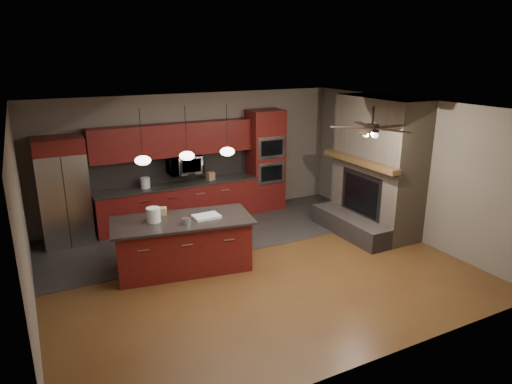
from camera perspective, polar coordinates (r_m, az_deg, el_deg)
ground at (r=8.22m, az=-0.38°, el=-9.25°), size 7.00×7.00×0.00m
ceiling at (r=7.42m, az=-0.43°, el=10.54°), size 7.00×6.00×0.02m
back_wall at (r=10.38m, az=-7.94°, el=4.42°), size 7.00×0.02×2.80m
right_wall at (r=9.74m, az=18.31°, el=2.88°), size 0.02×6.00×2.80m
left_wall at (r=6.95m, az=-27.17°, el=-3.74°), size 0.02×6.00×2.80m
slate_tile_patch at (r=9.72m, az=-5.21°, el=-5.00°), size 7.00×2.40×0.01m
fireplace_column at (r=9.73m, az=14.67°, el=2.55°), size 1.30×2.10×2.80m
back_cabinetry at (r=10.12m, az=-9.87°, el=1.05°), size 3.59×0.64×2.20m
oven_tower at (r=10.82m, az=1.18°, el=3.97°), size 0.80×0.63×2.38m
microwave at (r=10.09m, az=-8.91°, el=3.42°), size 0.73×0.41×0.50m
refrigerator at (r=9.56m, az=-22.93°, el=0.03°), size 0.91×0.75×2.13m
kitchen_island at (r=8.04m, az=-9.08°, el=-6.45°), size 2.51×1.45×0.92m
white_bucket at (r=7.81m, az=-12.70°, el=-2.81°), size 0.26×0.26×0.25m
paint_can at (r=7.63m, az=-8.71°, el=-3.64°), size 0.17×0.17×0.10m
paint_tray at (r=7.89m, az=-6.22°, el=-3.05°), size 0.45×0.32×0.04m
cardboard_box at (r=8.14m, az=-11.82°, el=-2.38°), size 0.24×0.20×0.13m
counter_bucket at (r=9.88m, az=-13.67°, el=1.12°), size 0.24×0.24×0.22m
counter_box at (r=10.25m, az=-5.70°, el=1.99°), size 0.19×0.17×0.18m
pendant_left at (r=7.65m, az=-13.96°, el=3.89°), size 0.26×0.26×0.92m
pendant_center at (r=7.85m, az=-8.64°, el=4.53°), size 0.26×0.26×0.92m
pendant_right at (r=8.11m, az=-3.61°, el=5.09°), size 0.26×0.26×0.92m
ceiling_fan at (r=7.81m, az=14.30°, el=7.82°), size 1.27×1.33×0.41m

